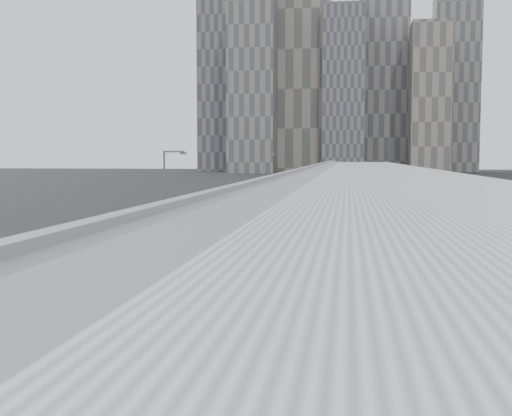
% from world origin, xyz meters
% --- Properties ---
extents(sidewalk, '(10.00, 170.00, 0.12)m').
position_xyz_m(sidewalk, '(9.00, 55.00, 0.06)').
color(sidewalk, gray).
rests_on(sidewalk, ground).
extents(lane_line, '(0.12, 160.00, 0.02)m').
position_xyz_m(lane_line, '(-1.50, 55.00, 0.01)').
color(lane_line, gold).
rests_on(lane_line, ground).
extents(depot, '(12.45, 160.40, 7.20)m').
position_xyz_m(depot, '(12.99, 55.00, 3.51)').
color(depot, gray).
rests_on(depot, ground).
extents(skyline, '(145.00, 64.00, 120.00)m').
position_xyz_m(skyline, '(-2.90, 324.16, 50.85)').
color(skyline, slate).
rests_on(skyline, ground).
extents(bus_1, '(2.76, 12.32, 3.60)m').
position_xyz_m(bus_1, '(2.71, 20.38, 1.52)').
color(bus_1, black).
rests_on(bus_1, ground).
extents(bus_2, '(2.88, 12.95, 3.78)m').
position_xyz_m(bus_2, '(2.10, 32.67, 1.59)').
color(bus_2, white).
rests_on(bus_2, ground).
extents(bus_3, '(3.57, 12.45, 3.59)m').
position_xyz_m(bus_3, '(2.55, 48.33, 1.51)').
color(bus_3, slate).
rests_on(bus_3, ground).
extents(bus_4, '(3.42, 14.00, 4.06)m').
position_xyz_m(bus_4, '(2.34, 62.50, 1.71)').
color(bus_4, '#909299').
rests_on(bus_4, ground).
extents(bus_5, '(2.90, 12.52, 3.64)m').
position_xyz_m(bus_5, '(2.52, 77.65, 1.53)').
color(bus_5, '#161A32').
rests_on(bus_5, ground).
extents(bus_6, '(3.54, 12.78, 3.69)m').
position_xyz_m(bus_6, '(2.39, 88.00, 1.56)').
color(bus_6, white).
rests_on(bus_6, ground).
extents(bus_7, '(2.72, 12.14, 3.54)m').
position_xyz_m(bus_7, '(2.73, 104.62, 1.49)').
color(bus_7, gray).
rests_on(bus_7, ground).
extents(bus_8, '(3.82, 13.30, 3.83)m').
position_xyz_m(bus_8, '(2.73, 117.02, 1.62)').
color(bus_8, silver).
rests_on(bus_8, ground).
extents(bus_9, '(2.84, 12.74, 3.71)m').
position_xyz_m(bus_9, '(2.23, 130.23, 1.57)').
color(bus_9, '#162032').
rests_on(bus_9, ground).
extents(bus_10, '(3.55, 12.31, 3.55)m').
position_xyz_m(bus_10, '(2.53, 146.84, 1.50)').
color(bus_10, silver).
rests_on(bus_10, ground).
extents(tree_0, '(1.48, 1.48, 3.82)m').
position_xyz_m(tree_0, '(6.06, 9.55, 3.03)').
color(tree_0, black).
rests_on(tree_0, ground).
extents(tree_1, '(1.38, 1.38, 3.68)m').
position_xyz_m(tree_1, '(6.11, 30.87, 2.94)').
color(tree_1, black).
rests_on(tree_1, ground).
extents(tree_2, '(1.30, 1.30, 4.34)m').
position_xyz_m(tree_2, '(6.15, 53.37, 3.60)').
color(tree_2, black).
rests_on(tree_2, ground).
extents(tree_3, '(2.70, 2.70, 4.74)m').
position_xyz_m(tree_3, '(5.32, 79.60, 3.38)').
color(tree_3, black).
rests_on(tree_3, ground).
extents(tree_4, '(2.32, 2.32, 4.74)m').
position_xyz_m(tree_4, '(5.64, 100.53, 3.56)').
color(tree_4, black).
rests_on(tree_4, ground).
extents(street_lamp_near, '(2.04, 0.22, 8.56)m').
position_xyz_m(street_lamp_near, '(-4.96, 46.86, 4.97)').
color(street_lamp_near, '#59595E').
rests_on(street_lamp_near, ground).
extents(street_lamp_far, '(2.04, 0.22, 8.57)m').
position_xyz_m(street_lamp_far, '(-3.65, 102.42, 4.97)').
color(street_lamp_far, '#59595E').
rests_on(street_lamp_far, ground).
extents(shipping_container, '(2.91, 6.19, 2.39)m').
position_xyz_m(shipping_container, '(-6.15, 111.62, 1.19)').
color(shipping_container, '#133F1F').
rests_on(shipping_container, ground).
extents(suv, '(3.31, 5.77, 1.52)m').
position_xyz_m(suv, '(-3.52, 125.87, 0.76)').
color(suv, black).
rests_on(suv, ground).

